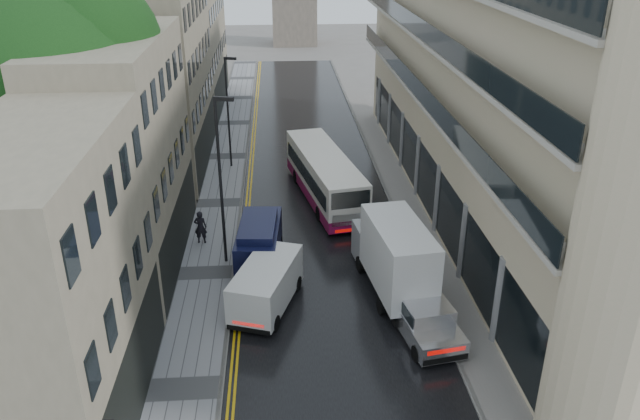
{
  "coord_description": "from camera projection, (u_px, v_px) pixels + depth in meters",
  "views": [
    {
      "loc": [
        -2.19,
        -7.3,
        15.62
      ],
      "look_at": [
        -0.41,
        18.0,
        3.85
      ],
      "focal_mm": 35.0,
      "sensor_mm": 36.0,
      "label": 1
    }
  ],
  "objects": [
    {
      "name": "road",
      "position": [
        316.0,
        202.0,
        38.2
      ],
      "size": [
        9.0,
        85.0,
        0.02
      ],
      "primitive_type": "cube",
      "color": "black",
      "rests_on": "ground"
    },
    {
      "name": "left_sidewalk",
      "position": [
        220.0,
        204.0,
        37.81
      ],
      "size": [
        2.7,
        85.0,
        0.12
      ],
      "primitive_type": "cube",
      "color": "gray",
      "rests_on": "ground"
    },
    {
      "name": "right_sidewalk",
      "position": [
        403.0,
        198.0,
        38.52
      ],
      "size": [
        1.8,
        85.0,
        0.12
      ],
      "primitive_type": "cube",
      "color": "slate",
      "rests_on": "ground"
    },
    {
      "name": "old_shop_row",
      "position": [
        156.0,
        98.0,
        37.34
      ],
      "size": [
        4.5,
        56.0,
        12.0
      ],
      "primitive_type": null,
      "color": "gray",
      "rests_on": "ground"
    },
    {
      "name": "modern_block",
      "position": [
        502.0,
        92.0,
        34.56
      ],
      "size": [
        8.0,
        40.0,
        14.0
      ],
      "primitive_type": null,
      "color": "#B9AD89",
      "rests_on": "ground"
    },
    {
      "name": "tree_near",
      "position": [
        46.0,
        136.0,
        27.7
      ],
      "size": [
        10.56,
        10.56,
        13.89
      ],
      "primitive_type": null,
      "color": "black",
      "rests_on": "ground"
    },
    {
      "name": "tree_far",
      "position": [
        120.0,
        83.0,
        39.79
      ],
      "size": [
        9.24,
        9.24,
        12.46
      ],
      "primitive_type": null,
      "color": "black",
      "rests_on": "ground"
    },
    {
      "name": "cream_bus",
      "position": [
        319.0,
        198.0,
        35.1
      ],
      "size": [
        4.35,
        10.85,
        2.89
      ],
      "primitive_type": null,
      "rotation": [
        0.0,
        0.0,
        0.19
      ],
      "color": "silver",
      "rests_on": "road"
    },
    {
      "name": "white_lorry",
      "position": [
        383.0,
        277.0,
        26.53
      ],
      "size": [
        2.98,
        7.28,
        3.71
      ],
      "primitive_type": null,
      "rotation": [
        0.0,
        0.0,
        0.12
      ],
      "color": "silver",
      "rests_on": "road"
    },
    {
      "name": "silver_hatchback",
      "position": [
        418.0,
        343.0,
        24.02
      ],
      "size": [
        2.7,
        4.75,
        1.68
      ],
      "primitive_type": null,
      "rotation": [
        0.0,
        0.0,
        0.17
      ],
      "color": "silver",
      "rests_on": "road"
    },
    {
      "name": "white_van",
      "position": [
        233.0,
        303.0,
        26.16
      ],
      "size": [
        3.39,
        5.06,
        2.11
      ],
      "primitive_type": null,
      "rotation": [
        0.0,
        0.0,
        -0.33
      ],
      "color": "silver",
      "rests_on": "road"
    },
    {
      "name": "navy_van",
      "position": [
        237.0,
        259.0,
        29.19
      ],
      "size": [
        2.31,
        5.03,
        2.5
      ],
      "primitive_type": null,
      "rotation": [
        0.0,
        0.0,
        -0.07
      ],
      "color": "black",
      "rests_on": "road"
    },
    {
      "name": "pedestrian",
      "position": [
        201.0,
        227.0,
        32.72
      ],
      "size": [
        0.7,
        0.5,
        1.82
      ],
      "primitive_type": "imported",
      "rotation": [
        0.0,
        0.0,
        3.05
      ],
      "color": "black",
      "rests_on": "left_sidewalk"
    },
    {
      "name": "lamp_post_near",
      "position": [
        221.0,
        184.0,
        29.56
      ],
      "size": [
        0.96,
        0.44,
        8.37
      ],
      "primitive_type": null,
      "rotation": [
        0.0,
        0.0,
        -0.25
      ],
      "color": "black",
      "rests_on": "left_sidewalk"
    },
    {
      "name": "lamp_post_far",
      "position": [
        228.0,
        114.0,
        41.9
      ],
      "size": [
        0.86,
        0.43,
        7.5
      ],
      "primitive_type": null,
      "rotation": [
        0.0,
        0.0,
        -0.3
      ],
      "color": "black",
      "rests_on": "left_sidewalk"
    }
  ]
}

